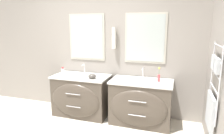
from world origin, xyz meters
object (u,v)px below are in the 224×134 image
vanity_left (81,95)px  amenity_bowl (92,76)px  vanity_right (140,102)px  flower_vase (159,76)px  toiletry_bottle (63,72)px

vanity_left → amenity_bowl: size_ratio=7.39×
vanity_right → flower_vase: bearing=15.3°
flower_vase → amenity_bowl: bearing=-171.5°
vanity_left → vanity_right: 1.17m
toiletry_bottle → flower_vase: size_ratio=0.64×
vanity_right → amenity_bowl: (-0.88, -0.09, 0.43)m
toiletry_bottle → amenity_bowl: size_ratio=1.12×
vanity_right → flower_vase: (0.29, 0.08, 0.48)m
vanity_right → toiletry_bottle: size_ratio=6.59×
flower_vase → vanity_right: bearing=-164.7°
vanity_left → flower_vase: flower_vase is taller
vanity_right → toiletry_bottle: toiletry_bottle is taller
vanity_left → amenity_bowl: amenity_bowl is taller
amenity_bowl → toiletry_bottle: bearing=176.8°
vanity_left → toiletry_bottle: bearing=-170.2°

